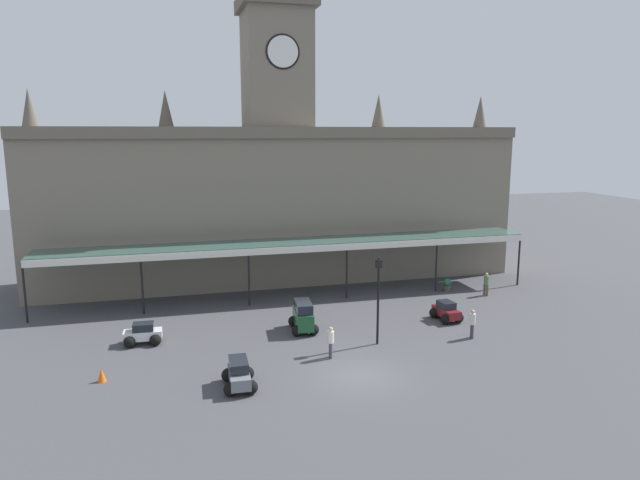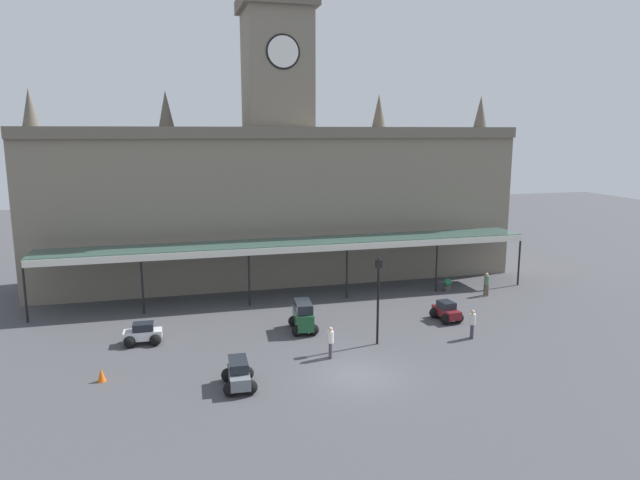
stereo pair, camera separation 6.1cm
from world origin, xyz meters
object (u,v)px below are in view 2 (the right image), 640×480
Objects in this scene: pedestrian_near_entrance at (486,283)px; car_green_van at (303,317)px; planter_by_canopy at (447,285)px; pedestrian_crossing_forecourt at (330,341)px; car_white_sedan at (143,335)px; traffic_cone at (101,375)px; car_maroon_sedan at (446,312)px; pedestrian_beside_cars at (472,323)px; car_grey_estate at (239,376)px; victorian_lamppost at (378,291)px.

car_green_van is at bearing -164.96° from pedestrian_near_entrance.
planter_by_canopy is (12.18, 5.63, -0.32)m from car_green_van.
car_white_sedan is at bearing 153.95° from pedestrian_crossing_forecourt.
car_maroon_sedan is at bearing 11.45° from traffic_cone.
pedestrian_beside_cars is 9.88m from planter_by_canopy.
pedestrian_near_entrance is 2.80m from planter_by_canopy.
pedestrian_crossing_forecourt reaches higher than car_maroon_sedan.
pedestrian_near_entrance is 26.37m from traffic_cone.
pedestrian_near_entrance is at bearing 54.53° from pedestrian_beside_cars.
car_maroon_sedan is 14.99m from car_grey_estate.
car_maroon_sedan is 6.82m from planter_by_canopy.
car_white_sedan is 1.25× the size of pedestrian_crossing_forecourt.
victorian_lamppost is at bearing 5.07° from traffic_cone.
car_maroon_sedan is 9.03m from car_green_van.
pedestrian_beside_cars is at bearing 4.82° from pedestrian_crossing_forecourt.
pedestrian_crossing_forecourt is at bearing 0.04° from traffic_cone.
traffic_cone is at bearing -174.93° from victorian_lamppost.
victorian_lamppost reaches higher than car_green_van.
car_white_sedan is at bearing 178.71° from car_green_van.
car_green_van is at bearing 137.51° from victorian_lamppost.
car_grey_estate is at bearing -150.89° from pedestrian_near_entrance.
pedestrian_beside_cars reaches higher than traffic_cone.
car_green_van is 1.48× the size of pedestrian_near_entrance.
pedestrian_near_entrance is 13.09m from victorian_lamppost.
car_maroon_sedan is 1.27× the size of pedestrian_near_entrance.
victorian_lamppost is (-5.57, -2.74, 2.54)m from car_maroon_sedan.
pedestrian_beside_cars is 5.91m from victorian_lamppost.
car_white_sedan is 18.37m from pedestrian_beside_cars.
car_grey_estate is at bearing -57.32° from car_white_sedan.
pedestrian_near_entrance is at bearing 30.70° from pedestrian_crossing_forecourt.
car_white_sedan is at bearing 167.78° from pedestrian_beside_cars.
pedestrian_crossing_forecourt is 15.48m from planter_by_canopy.
planter_by_canopy is (8.74, 8.79, -2.55)m from victorian_lamppost.
car_maroon_sedan is at bearing 88.61° from pedestrian_beside_cars.
pedestrian_beside_cars reaches higher than car_white_sedan.
planter_by_canopy is (3.17, 6.04, -0.01)m from car_maroon_sedan.
car_white_sedan is 8.18m from car_grey_estate.
pedestrian_near_entrance is (18.90, 10.52, 0.34)m from car_grey_estate.
pedestrian_beside_cars is (17.95, -3.89, 0.41)m from car_white_sedan.
pedestrian_near_entrance is (5.28, 4.25, 0.41)m from car_maroon_sedan.
pedestrian_beside_cars reaches higher than car_maroon_sedan.
car_white_sedan is at bearing 69.52° from traffic_cone.
victorian_lamppost is (12.46, -3.36, 2.54)m from car_white_sedan.
car_white_sedan is 1.25× the size of pedestrian_beside_cars.
traffic_cone is at bearing -161.75° from pedestrian_near_entrance.
planter_by_canopy is at bearing 14.36° from car_white_sedan.
pedestrian_crossing_forecourt is (9.43, -4.61, 0.41)m from car_white_sedan.
pedestrian_crossing_forecourt is 1.00× the size of pedestrian_beside_cars.
pedestrian_beside_cars is (8.53, 0.72, 0.00)m from pedestrian_crossing_forecourt.
traffic_cone is (-25.04, -8.25, -0.59)m from pedestrian_near_entrance.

